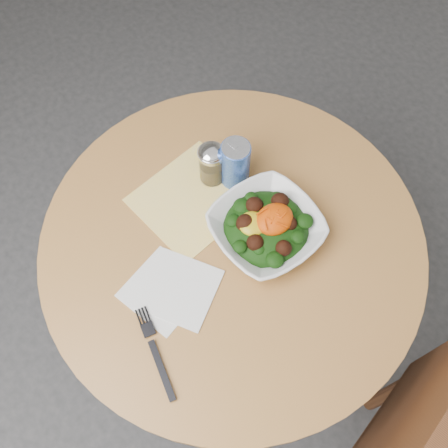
{
  "coord_description": "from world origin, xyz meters",
  "views": [
    {
      "loc": [
        -0.31,
        -0.38,
        1.8
      ],
      "look_at": [
        -0.01,
        0.02,
        0.81
      ],
      "focal_mm": 40.0,
      "sensor_mm": 36.0,
      "label": 1
    }
  ],
  "objects": [
    {
      "name": "beverage_can",
      "position": [
        0.1,
        0.13,
        0.82
      ],
      "size": [
        0.07,
        0.07,
        0.13
      ],
      "color": "#0D2797",
      "rests_on": "table"
    },
    {
      "name": "cloth_napkin",
      "position": [
        -0.01,
        0.14,
        0.75
      ],
      "size": [
        0.28,
        0.26,
        0.0
      ],
      "primitive_type": "cube",
      "rotation": [
        0.0,
        0.0,
        0.11
      ],
      "color": "yellow",
      "rests_on": "table"
    },
    {
      "name": "paper_napkins",
      "position": [
        -0.18,
        -0.02,
        0.75
      ],
      "size": [
        0.23,
        0.22,
        0.0
      ],
      "color": "silver",
      "rests_on": "table"
    },
    {
      "name": "ground",
      "position": [
        0.0,
        0.0,
        0.0
      ],
      "size": [
        6.0,
        6.0,
        0.0
      ],
      "primitive_type": "plane",
      "color": "#2F2F32",
      "rests_on": "ground"
    },
    {
      "name": "fork",
      "position": [
        -0.29,
        -0.11,
        0.76
      ],
      "size": [
        0.07,
        0.21,
        0.0
      ],
      "color": "black",
      "rests_on": "table"
    },
    {
      "name": "spice_shaker",
      "position": [
        0.06,
        0.16,
        0.81
      ],
      "size": [
        0.06,
        0.06,
        0.12
      ],
      "color": "silver",
      "rests_on": "table"
    },
    {
      "name": "table",
      "position": [
        0.0,
        0.0,
        0.55
      ],
      "size": [
        0.9,
        0.9,
        0.75
      ],
      "color": "black",
      "rests_on": "ground"
    },
    {
      "name": "salad_bowl",
      "position": [
        0.07,
        -0.04,
        0.78
      ],
      "size": [
        0.24,
        0.24,
        0.09
      ],
      "color": "silver",
      "rests_on": "table"
    }
  ]
}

